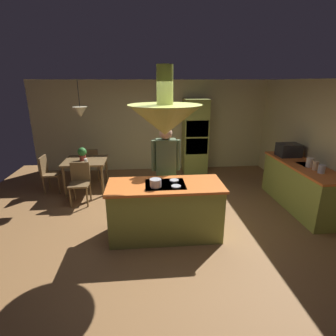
# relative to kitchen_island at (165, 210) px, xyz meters

# --- Properties ---
(ground) EXTENTS (8.16, 8.16, 0.00)m
(ground) POSITION_rel_kitchen_island_xyz_m (0.00, 0.20, -0.47)
(ground) COLOR olive
(wall_back) EXTENTS (6.80, 0.10, 2.55)m
(wall_back) POSITION_rel_kitchen_island_xyz_m (0.00, 3.65, 0.81)
(wall_back) COLOR beige
(wall_back) RESTS_ON ground
(wall_right) EXTENTS (0.10, 7.20, 2.55)m
(wall_right) POSITION_rel_kitchen_island_xyz_m (3.25, 0.60, 0.81)
(wall_right) COLOR beige
(wall_right) RESTS_ON ground
(kitchen_island) EXTENTS (1.87, 0.80, 0.95)m
(kitchen_island) POSITION_rel_kitchen_island_xyz_m (0.00, 0.00, 0.00)
(kitchen_island) COLOR #939E42
(kitchen_island) RESTS_ON ground
(counter_run_right) EXTENTS (0.73, 2.11, 0.93)m
(counter_run_right) POSITION_rel_kitchen_island_xyz_m (2.84, 0.80, 0.01)
(counter_run_right) COLOR #939E42
(counter_run_right) RESTS_ON ground
(oven_tower) EXTENTS (0.66, 0.62, 2.05)m
(oven_tower) POSITION_rel_kitchen_island_xyz_m (1.10, 3.24, 0.56)
(oven_tower) COLOR #939E42
(oven_tower) RESTS_ON ground
(dining_table) EXTENTS (0.95, 0.87, 0.76)m
(dining_table) POSITION_rel_kitchen_island_xyz_m (-1.70, 2.10, 0.18)
(dining_table) COLOR brown
(dining_table) RESTS_ON ground
(person_at_island) EXTENTS (0.53, 0.23, 1.74)m
(person_at_island) POSITION_rel_kitchen_island_xyz_m (0.07, 0.67, 0.54)
(person_at_island) COLOR tan
(person_at_island) RESTS_ON ground
(range_hood) EXTENTS (1.10, 1.10, 1.00)m
(range_hood) POSITION_rel_kitchen_island_xyz_m (0.00, -0.00, 1.51)
(range_hood) COLOR #939E42
(pendant_light_over_table) EXTENTS (0.32, 0.32, 0.82)m
(pendant_light_over_table) POSITION_rel_kitchen_island_xyz_m (-1.70, 2.10, 1.39)
(pendant_light_over_table) COLOR beige
(chair_facing_island) EXTENTS (0.40, 0.40, 0.87)m
(chair_facing_island) POSITION_rel_kitchen_island_xyz_m (-1.70, 1.44, 0.04)
(chair_facing_island) COLOR brown
(chair_facing_island) RESTS_ON ground
(chair_by_back_wall) EXTENTS (0.40, 0.40, 0.87)m
(chair_by_back_wall) POSITION_rel_kitchen_island_xyz_m (-1.70, 2.76, 0.04)
(chair_by_back_wall) COLOR brown
(chair_by_back_wall) RESTS_ON ground
(chair_at_corner) EXTENTS (0.40, 0.40, 0.87)m
(chair_at_corner) POSITION_rel_kitchen_island_xyz_m (-2.56, 2.10, 0.04)
(chair_at_corner) COLOR brown
(chair_at_corner) RESTS_ON ground
(potted_plant_on_table) EXTENTS (0.20, 0.20, 0.30)m
(potted_plant_on_table) POSITION_rel_kitchen_island_xyz_m (-1.75, 2.09, 0.46)
(potted_plant_on_table) COLOR #99382D
(potted_plant_on_table) RESTS_ON dining_table
(cup_on_table) EXTENTS (0.07, 0.07, 0.09)m
(cup_on_table) POSITION_rel_kitchen_island_xyz_m (-1.64, 1.88, 0.34)
(cup_on_table) COLOR white
(cup_on_table) RESTS_ON dining_table
(canister_flour) EXTENTS (0.12, 0.12, 0.15)m
(canister_flour) POSITION_rel_kitchen_island_xyz_m (2.84, 0.28, 0.54)
(canister_flour) COLOR silver
(canister_flour) RESTS_ON counter_run_right
(canister_sugar) EXTENTS (0.11, 0.11, 0.16)m
(canister_sugar) POSITION_rel_kitchen_island_xyz_m (2.84, 0.46, 0.54)
(canister_sugar) COLOR #E0B78C
(canister_sugar) RESTS_ON counter_run_right
(canister_tea) EXTENTS (0.13, 0.13, 0.18)m
(canister_tea) POSITION_rel_kitchen_island_xyz_m (2.84, 0.64, 0.55)
(canister_tea) COLOR silver
(canister_tea) RESTS_ON counter_run_right
(microwave_on_counter) EXTENTS (0.46, 0.36, 0.28)m
(microwave_on_counter) POSITION_rel_kitchen_island_xyz_m (2.84, 1.42, 0.60)
(microwave_on_counter) COLOR #232326
(microwave_on_counter) RESTS_ON counter_run_right
(cooking_pot_on_cooktop) EXTENTS (0.18, 0.18, 0.12)m
(cooking_pot_on_cooktop) POSITION_rel_kitchen_island_xyz_m (-0.16, -0.13, 0.54)
(cooking_pot_on_cooktop) COLOR #B2B2B7
(cooking_pot_on_cooktop) RESTS_ON kitchen_island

